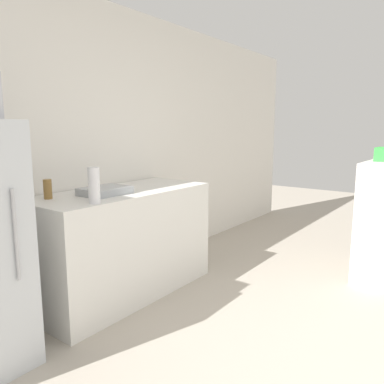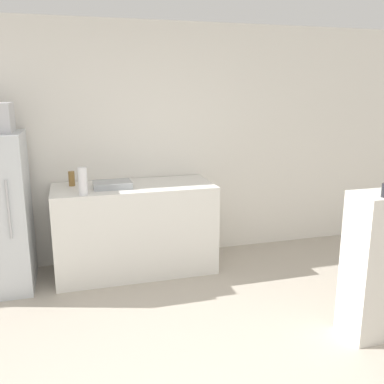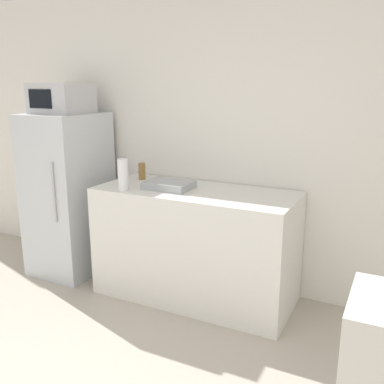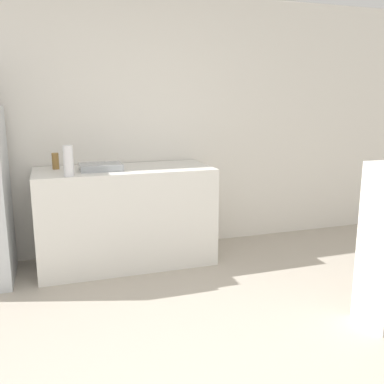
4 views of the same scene
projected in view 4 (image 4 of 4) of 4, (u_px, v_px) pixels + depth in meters
wall_back at (103, 127)px, 4.26m from camera, size 8.00×0.06×2.60m
counter at (126, 216)px, 4.11m from camera, size 1.64×0.71×0.93m
sink_basin at (101, 167)px, 3.89m from camera, size 0.38×0.28×0.06m
bottle_tall at (68, 161)px, 3.57m from camera, size 0.08×0.08×0.26m
bottle_short at (55, 161)px, 3.94m from camera, size 0.06×0.06×0.15m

